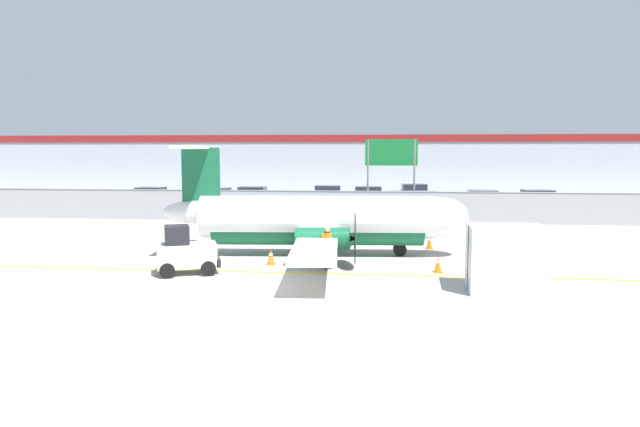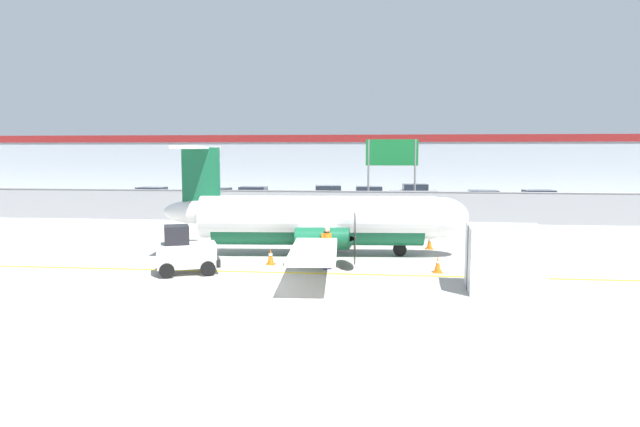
# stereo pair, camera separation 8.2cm
# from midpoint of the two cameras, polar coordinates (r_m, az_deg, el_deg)

# --- Properties ---
(ground_plane) EXTENTS (140.00, 140.00, 0.01)m
(ground_plane) POSITION_cam_midpoint_polar(r_m,az_deg,el_deg) (22.19, -3.28, -5.93)
(ground_plane) COLOR #ADA89E
(perimeter_fence) EXTENTS (98.00, 0.10, 2.10)m
(perimeter_fence) POSITION_cam_midpoint_polar(r_m,az_deg,el_deg) (37.74, 0.61, 0.83)
(perimeter_fence) COLOR gray
(perimeter_fence) RESTS_ON ground
(parking_lot_strip) EXTENTS (98.00, 17.00, 0.12)m
(parking_lot_strip) POSITION_cam_midpoint_polar(r_m,az_deg,el_deg) (49.25, 1.86, 0.86)
(parking_lot_strip) COLOR #38383A
(parking_lot_strip) RESTS_ON ground
(background_building) EXTENTS (91.00, 8.10, 6.50)m
(background_building) POSITION_cam_midpoint_polar(r_m,az_deg,el_deg) (67.50, 3.00, 5.03)
(background_building) COLOR #A8B2BC
(background_building) RESTS_ON ground
(commuter_airplane) EXTENTS (13.75, 16.07, 4.92)m
(commuter_airplane) POSITION_cam_midpoint_polar(r_m,az_deg,el_deg) (25.51, 0.21, -0.69)
(commuter_airplane) COLOR white
(commuter_airplane) RESTS_ON ground
(baggage_tug) EXTENTS (2.57, 2.05, 1.88)m
(baggage_tug) POSITION_cam_midpoint_polar(r_m,az_deg,el_deg) (22.40, -13.42, -3.76)
(baggage_tug) COLOR silver
(baggage_tug) RESTS_ON ground
(ground_crew_worker) EXTENTS (0.50, 0.47, 1.70)m
(ground_crew_worker) POSITION_cam_midpoint_polar(r_m,az_deg,el_deg) (22.65, 0.67, -3.23)
(ground_crew_worker) COLOR #191E4C
(ground_crew_worker) RESTS_ON ground
(cargo_container) EXTENTS (2.50, 2.12, 2.20)m
(cargo_container) POSITION_cam_midpoint_polar(r_m,az_deg,el_deg) (20.10, 17.90, -4.32)
(cargo_container) COLOR silver
(cargo_container) RESTS_ON ground
(traffic_cone_near_left) EXTENTS (0.36, 0.36, 0.64)m
(traffic_cone_near_left) POSITION_cam_midpoint_polar(r_m,az_deg,el_deg) (27.94, 10.81, -2.86)
(traffic_cone_near_left) COLOR orange
(traffic_cone_near_left) RESTS_ON ground
(traffic_cone_near_right) EXTENTS (0.36, 0.36, 0.64)m
(traffic_cone_near_right) POSITION_cam_midpoint_polar(r_m,az_deg,el_deg) (22.60, 11.63, -5.03)
(traffic_cone_near_right) COLOR orange
(traffic_cone_near_right) RESTS_ON ground
(traffic_cone_far_left) EXTENTS (0.36, 0.36, 0.64)m
(traffic_cone_far_left) POSITION_cam_midpoint_polar(r_m,az_deg,el_deg) (23.78, -5.04, -4.37)
(traffic_cone_far_left) COLOR orange
(traffic_cone_far_left) RESTS_ON ground
(parked_car_0) EXTENTS (4.31, 2.23, 1.58)m
(parked_car_0) POSITION_cam_midpoint_polar(r_m,az_deg,el_deg) (49.64, -16.48, 1.61)
(parked_car_0) COLOR black
(parked_car_0) RESTS_ON parking_lot_strip
(parked_car_1) EXTENTS (4.21, 2.02, 1.58)m
(parked_car_1) POSITION_cam_midpoint_polar(r_m,az_deg,el_deg) (47.55, -10.53, 1.57)
(parked_car_1) COLOR gray
(parked_car_1) RESTS_ON parking_lot_strip
(parked_car_2) EXTENTS (4.25, 2.10, 1.58)m
(parked_car_2) POSITION_cam_midpoint_polar(r_m,az_deg,el_deg) (48.65, -6.94, 1.74)
(parked_car_2) COLOR silver
(parked_car_2) RESTS_ON parking_lot_strip
(parked_car_3) EXTENTS (4.38, 2.41, 1.58)m
(parked_car_3) POSITION_cam_midpoint_polar(r_m,az_deg,el_deg) (49.90, 0.81, 1.89)
(parked_car_3) COLOR #B28C19
(parked_car_3) RESTS_ON parking_lot_strip
(parked_car_4) EXTENTS (4.31, 2.24, 1.58)m
(parked_car_4) POSITION_cam_midpoint_polar(r_m,az_deg,el_deg) (48.81, 4.90, 1.77)
(parked_car_4) COLOR silver
(parked_car_4) RESTS_ON parking_lot_strip
(parked_car_5) EXTENTS (4.32, 2.26, 1.58)m
(parked_car_5) POSITION_cam_midpoint_polar(r_m,az_deg,el_deg) (52.96, 9.22, 2.07)
(parked_car_5) COLOR gray
(parked_car_5) RESTS_ON parking_lot_strip
(parked_car_6) EXTENTS (4.31, 2.23, 1.58)m
(parked_car_6) POSITION_cam_midpoint_polar(r_m,az_deg,el_deg) (45.59, 15.73, 1.25)
(parked_car_6) COLOR slate
(parked_car_6) RESTS_ON parking_lot_strip
(parked_car_7) EXTENTS (4.32, 2.26, 1.58)m
(parked_car_7) POSITION_cam_midpoint_polar(r_m,az_deg,el_deg) (47.27, 20.75, 1.25)
(parked_car_7) COLOR gray
(parked_car_7) RESTS_ON parking_lot_strip
(highway_sign) EXTENTS (3.60, 0.14, 5.50)m
(highway_sign) POSITION_cam_midpoint_polar(r_m,az_deg,el_deg) (39.80, 7.08, 5.42)
(highway_sign) COLOR slate
(highway_sign) RESTS_ON ground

